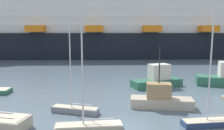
{
  "coord_description": "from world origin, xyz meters",
  "views": [
    {
      "loc": [
        -2.12,
        -15.45,
        6.98
      ],
      "look_at": [
        0.0,
        10.32,
        3.08
      ],
      "focal_mm": 36.19,
      "sensor_mm": 36.0,
      "label": 1
    }
  ],
  "objects_px": {
    "fishing_boat_2": "(161,99)",
    "cruise_ship": "(70,29)",
    "fishing_boat_1": "(158,79)",
    "sailboat_0": "(211,120)",
    "sailboat_5": "(89,124)",
    "sailboat_1": "(75,108)"
  },
  "relations": [
    {
      "from": "sailboat_1",
      "to": "cruise_ship",
      "type": "height_order",
      "value": "cruise_ship"
    },
    {
      "from": "sailboat_0",
      "to": "sailboat_5",
      "type": "distance_m",
      "value": 9.1
    },
    {
      "from": "sailboat_0",
      "to": "sailboat_5",
      "type": "relative_size",
      "value": 1.04
    },
    {
      "from": "fishing_boat_2",
      "to": "cruise_ship",
      "type": "relative_size",
      "value": 0.05
    },
    {
      "from": "sailboat_1",
      "to": "fishing_boat_1",
      "type": "xyz_separation_m",
      "value": [
        9.73,
        8.68,
        0.6
      ]
    },
    {
      "from": "sailboat_0",
      "to": "fishing_boat_2",
      "type": "distance_m",
      "value": 5.05
    },
    {
      "from": "sailboat_0",
      "to": "sailboat_1",
      "type": "relative_size",
      "value": 1.04
    },
    {
      "from": "fishing_boat_2",
      "to": "sailboat_5",
      "type": "bearing_deg",
      "value": 45.43
    },
    {
      "from": "sailboat_0",
      "to": "cruise_ship",
      "type": "height_order",
      "value": "cruise_ship"
    },
    {
      "from": "sailboat_1",
      "to": "sailboat_5",
      "type": "distance_m",
      "value": 3.69
    },
    {
      "from": "fishing_boat_1",
      "to": "cruise_ship",
      "type": "distance_m",
      "value": 39.26
    },
    {
      "from": "sailboat_5",
      "to": "sailboat_0",
      "type": "bearing_deg",
      "value": 178.26
    },
    {
      "from": "sailboat_0",
      "to": "fishing_boat_1",
      "type": "bearing_deg",
      "value": -89.6
    },
    {
      "from": "sailboat_0",
      "to": "sailboat_5",
      "type": "height_order",
      "value": "sailboat_0"
    },
    {
      "from": "sailboat_5",
      "to": "cruise_ship",
      "type": "height_order",
      "value": "cruise_ship"
    },
    {
      "from": "sailboat_5",
      "to": "fishing_boat_1",
      "type": "relative_size",
      "value": 1.18
    },
    {
      "from": "fishing_boat_1",
      "to": "fishing_boat_2",
      "type": "bearing_deg",
      "value": -120.56
    },
    {
      "from": "cruise_ship",
      "to": "fishing_boat_2",
      "type": "bearing_deg",
      "value": -71.24
    },
    {
      "from": "sailboat_5",
      "to": "cruise_ship",
      "type": "xyz_separation_m",
      "value": [
        -5.97,
        48.08,
        7.03
      ]
    },
    {
      "from": "cruise_ship",
      "to": "sailboat_1",
      "type": "bearing_deg",
      "value": -81.12
    },
    {
      "from": "fishing_boat_1",
      "to": "fishing_boat_2",
      "type": "distance_m",
      "value": 8.1
    },
    {
      "from": "sailboat_1",
      "to": "sailboat_0",
      "type": "bearing_deg",
      "value": -179.32
    }
  ]
}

